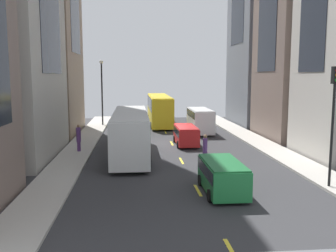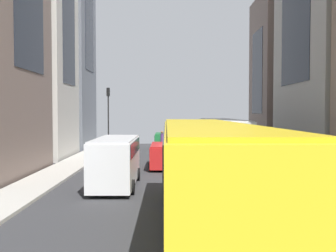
{
  "view_description": "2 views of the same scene",
  "coord_description": "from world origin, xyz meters",
  "px_view_note": "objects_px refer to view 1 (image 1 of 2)",
  "views": [
    {
      "loc": [
        -3.3,
        -33.02,
        6.06
      ],
      "look_at": [
        -0.19,
        1.76,
        1.36
      ],
      "focal_mm": 39.94,
      "sensor_mm": 36.0,
      "label": 1
    },
    {
      "loc": [
        0.99,
        25.24,
        3.92
      ],
      "look_at": [
        0.81,
        -2.98,
        2.88
      ],
      "focal_mm": 39.62,
      "sensor_mm": 36.0,
      "label": 2
    }
  ],
  "objects_px": {
    "pedestrian_crossing_mid": "(205,149)",
    "pedestrian_walking_far": "(79,137)",
    "streetcar_yellow": "(159,107)",
    "delivery_van_white": "(200,119)",
    "traffic_light_near_corner": "(334,105)",
    "car_green_2": "(134,124)",
    "car_red_1": "(186,134)",
    "car_green_0": "(222,174)",
    "city_bus_white": "(130,130)"
  },
  "relations": [
    {
      "from": "pedestrian_crossing_mid",
      "to": "pedestrian_walking_far",
      "type": "bearing_deg",
      "value": -131.14
    },
    {
      "from": "streetcar_yellow",
      "to": "pedestrian_walking_far",
      "type": "relative_size",
      "value": 6.31
    },
    {
      "from": "delivery_van_white",
      "to": "traffic_light_near_corner",
      "type": "bearing_deg",
      "value": -80.16
    },
    {
      "from": "pedestrian_crossing_mid",
      "to": "pedestrian_walking_far",
      "type": "relative_size",
      "value": 1.05
    },
    {
      "from": "car_green_2",
      "to": "pedestrian_crossing_mid",
      "type": "distance_m",
      "value": 17.06
    },
    {
      "from": "pedestrian_walking_far",
      "to": "car_red_1",
      "type": "bearing_deg",
      "value": 136.73
    },
    {
      "from": "car_green_0",
      "to": "traffic_light_near_corner",
      "type": "relative_size",
      "value": 0.67
    },
    {
      "from": "delivery_van_white",
      "to": "pedestrian_walking_far",
      "type": "height_order",
      "value": "delivery_van_white"
    },
    {
      "from": "traffic_light_near_corner",
      "to": "car_green_2",
      "type": "bearing_deg",
      "value": 115.9
    },
    {
      "from": "car_green_0",
      "to": "pedestrian_walking_far",
      "type": "relative_size",
      "value": 2.02
    },
    {
      "from": "city_bus_white",
      "to": "car_green_2",
      "type": "bearing_deg",
      "value": 88.98
    },
    {
      "from": "pedestrian_crossing_mid",
      "to": "traffic_light_near_corner",
      "type": "height_order",
      "value": "traffic_light_near_corner"
    },
    {
      "from": "pedestrian_crossing_mid",
      "to": "traffic_light_near_corner",
      "type": "bearing_deg",
      "value": 37.28
    },
    {
      "from": "city_bus_white",
      "to": "traffic_light_near_corner",
      "type": "relative_size",
      "value": 1.92
    },
    {
      "from": "car_red_1",
      "to": "pedestrian_walking_far",
      "type": "bearing_deg",
      "value": -163.18
    },
    {
      "from": "city_bus_white",
      "to": "car_green_2",
      "type": "distance_m",
      "value": 12.27
    },
    {
      "from": "car_red_1",
      "to": "pedestrian_walking_far",
      "type": "height_order",
      "value": "pedestrian_walking_far"
    },
    {
      "from": "streetcar_yellow",
      "to": "car_green_0",
      "type": "relative_size",
      "value": 3.12
    },
    {
      "from": "streetcar_yellow",
      "to": "delivery_van_white",
      "type": "height_order",
      "value": "streetcar_yellow"
    },
    {
      "from": "car_green_0",
      "to": "streetcar_yellow",
      "type": "bearing_deg",
      "value": 92.84
    },
    {
      "from": "car_red_1",
      "to": "pedestrian_crossing_mid",
      "type": "distance_m",
      "value": 8.16
    },
    {
      "from": "city_bus_white",
      "to": "pedestrian_crossing_mid",
      "type": "distance_m",
      "value": 6.53
    },
    {
      "from": "car_green_0",
      "to": "pedestrian_crossing_mid",
      "type": "relative_size",
      "value": 1.93
    },
    {
      "from": "streetcar_yellow",
      "to": "car_red_1",
      "type": "distance_m",
      "value": 14.86
    },
    {
      "from": "car_green_0",
      "to": "car_red_1",
      "type": "xyz_separation_m",
      "value": [
        -0.03,
        13.67,
        0.0
      ]
    },
    {
      "from": "car_red_1",
      "to": "traffic_light_near_corner",
      "type": "height_order",
      "value": "traffic_light_near_corner"
    },
    {
      "from": "city_bus_white",
      "to": "pedestrian_walking_far",
      "type": "xyz_separation_m",
      "value": [
        -4.08,
        1.31,
        -0.74
      ]
    },
    {
      "from": "streetcar_yellow",
      "to": "car_red_1",
      "type": "bearing_deg",
      "value": -84.64
    },
    {
      "from": "city_bus_white",
      "to": "pedestrian_walking_far",
      "type": "height_order",
      "value": "city_bus_white"
    },
    {
      "from": "pedestrian_walking_far",
      "to": "traffic_light_near_corner",
      "type": "relative_size",
      "value": 0.33
    },
    {
      "from": "traffic_light_near_corner",
      "to": "delivery_van_white",
      "type": "bearing_deg",
      "value": 99.84
    },
    {
      "from": "car_red_1",
      "to": "car_green_2",
      "type": "height_order",
      "value": "car_red_1"
    },
    {
      "from": "city_bus_white",
      "to": "streetcar_yellow",
      "type": "distance_m",
      "value": 19.06
    },
    {
      "from": "pedestrian_walking_far",
      "to": "city_bus_white",
      "type": "bearing_deg",
      "value": 102.18
    },
    {
      "from": "car_red_1",
      "to": "delivery_van_white",
      "type": "bearing_deg",
      "value": 70.01
    },
    {
      "from": "city_bus_white",
      "to": "car_green_0",
      "type": "relative_size",
      "value": 2.86
    },
    {
      "from": "car_green_2",
      "to": "pedestrian_walking_far",
      "type": "relative_size",
      "value": 1.91
    },
    {
      "from": "pedestrian_walking_far",
      "to": "delivery_van_white",
      "type": "bearing_deg",
      "value": 159.58
    },
    {
      "from": "car_green_2",
      "to": "pedestrian_walking_far",
      "type": "distance_m",
      "value": 11.74
    },
    {
      "from": "delivery_van_white",
      "to": "traffic_light_near_corner",
      "type": "distance_m",
      "value": 20.73
    },
    {
      "from": "delivery_van_white",
      "to": "car_green_0",
      "type": "xyz_separation_m",
      "value": [
        -2.41,
        -20.38,
        -0.53
      ]
    },
    {
      "from": "streetcar_yellow",
      "to": "traffic_light_near_corner",
      "type": "height_order",
      "value": "traffic_light_near_corner"
    },
    {
      "from": "delivery_van_white",
      "to": "car_green_2",
      "type": "xyz_separation_m",
      "value": [
        -7.04,
        1.52,
        -0.61
      ]
    },
    {
      "from": "delivery_van_white",
      "to": "pedestrian_walking_far",
      "type": "xyz_separation_m",
      "value": [
        -11.34,
        -9.4,
        -0.24
      ]
    },
    {
      "from": "delivery_van_white",
      "to": "traffic_light_near_corner",
      "type": "relative_size",
      "value": 0.93
    },
    {
      "from": "car_green_0",
      "to": "pedestrian_walking_far",
      "type": "bearing_deg",
      "value": 129.12
    },
    {
      "from": "pedestrian_crossing_mid",
      "to": "city_bus_white",
      "type": "bearing_deg",
      "value": -139.93
    },
    {
      "from": "streetcar_yellow",
      "to": "car_green_0",
      "type": "xyz_separation_m",
      "value": [
        1.41,
        -28.42,
        -1.14
      ]
    },
    {
      "from": "pedestrian_walking_far",
      "to": "traffic_light_near_corner",
      "type": "bearing_deg",
      "value": 83.87
    },
    {
      "from": "delivery_van_white",
      "to": "car_green_0",
      "type": "distance_m",
      "value": 20.53
    }
  ]
}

